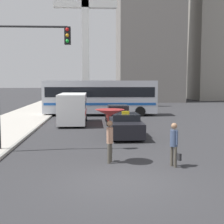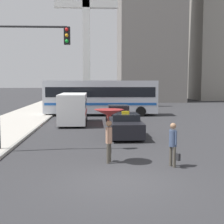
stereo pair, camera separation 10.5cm
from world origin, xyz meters
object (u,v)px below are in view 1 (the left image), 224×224
Objects in this scene: ambulance_van at (73,107)px; pedestrian_man at (174,142)px; pedestrian_with_umbrella at (110,118)px; traffic_light at (25,62)px; city_bus at (100,96)px; monument_cross at (85,27)px; sedan_red at (118,115)px; taxi at (125,126)px.

pedestrian_man is (4.73, -12.51, -0.32)m from ambulance_van.
traffic_light reaches higher than pedestrian_with_umbrella.
ambulance_van is 6.60m from city_bus.
monument_cross is (0.62, 15.81, 8.84)m from ambulance_van.
monument_cross is (-1.63, 9.63, 8.27)m from city_bus.
ambulance_van is at bearing 177.06° from pedestrian_man.
ambulance_van is 13.38m from pedestrian_man.
sedan_red is at bearing -175.89° from ambulance_van.
monument_cross is at bearing -82.36° from taxi.
pedestrian_with_umbrella is at bearing 84.03° from sedan_red.
sedan_red is 12.83m from pedestrian_man.
city_bus is at bearing -83.93° from taxi.
pedestrian_with_umbrella is at bearing 78.25° from taxi.
ambulance_van is at bearing 80.95° from traffic_light.
pedestrian_with_umbrella is (0.03, -17.96, -0.04)m from city_bus.
city_bus is 5.00× the size of pedestrian_with_umbrella.
traffic_light is 26.08m from monument_cross.
sedan_red is 18.44m from monument_cross.
ambulance_van is 0.29× the size of monument_cross.
pedestrian_with_umbrella is at bearing -130.16° from pedestrian_man.
pedestrian_man is 0.28× the size of traffic_light.
taxi reaches higher than sedan_red.
monument_cross reaches higher than traffic_light.
sedan_red is at bearing -90.17° from taxi.
taxi is 6.22m from pedestrian_with_umbrella.
city_bus is 1.79× the size of traffic_light.
sedan_red is 1.85× the size of pedestrian_with_umbrella.
monument_cross is at bearing -79.37° from sedan_red.
pedestrian_with_umbrella is at bearing -31.10° from traffic_light.
pedestrian_with_umbrella is 0.12× the size of monument_cross.
traffic_light is (-6.25, 3.01, 3.23)m from pedestrian_man.
traffic_light is at bearing 62.66° from sedan_red.
sedan_red is 2.36× the size of pedestrian_man.
traffic_light is at bearing 80.70° from ambulance_van.
traffic_light reaches higher than pedestrian_man.
taxi is at bearing 120.97° from ambulance_van.
pedestrian_with_umbrella is (2.27, -11.78, 0.53)m from ambulance_van.
taxi is at bearing 8.92° from pedestrian_with_umbrella.
monument_cross is at bearing 164.60° from pedestrian_man.
ambulance_van is 10.04m from traffic_light.
city_bus is at bearing -110.20° from ambulance_van.
city_bus reaches higher than pedestrian_man.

